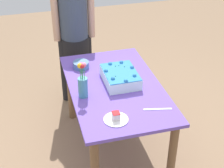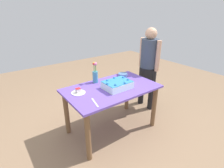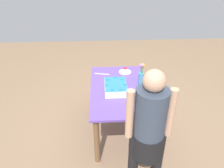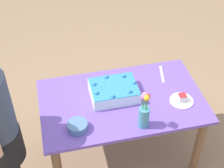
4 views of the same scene
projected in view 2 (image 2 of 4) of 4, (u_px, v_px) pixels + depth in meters
ground_plane at (112, 128)px, 2.82m from camera, size 8.00×8.00×0.00m
dining_table at (112, 95)px, 2.58m from camera, size 1.34×0.80×0.73m
sheet_cake at (117, 85)px, 2.49m from camera, size 0.38×0.29×0.13m
serving_plate_with_slice at (78, 92)px, 2.36m from camera, size 0.19×0.19×0.07m
cake_knife at (95, 103)px, 2.12m from camera, size 0.07×0.23×0.00m
flower_vase at (95, 74)px, 2.65m from camera, size 0.08×0.08×0.32m
fruit_bowl at (123, 75)px, 2.90m from camera, size 0.15×0.15×0.06m
person_standing at (149, 64)px, 3.14m from camera, size 0.31×0.45×1.49m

